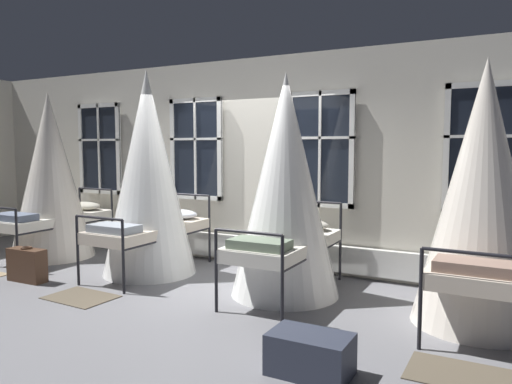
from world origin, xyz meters
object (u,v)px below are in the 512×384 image
(cot_fourth, at_px, (482,198))
(travel_trunk, at_px, (310,354))
(cot_first, at_px, (51,178))
(cot_third, at_px, (285,189))
(cot_second, at_px, (148,176))
(suitcase_dark, at_px, (27,265))

(cot_fourth, height_order, travel_trunk, cot_fourth)
(cot_first, xyz_separation_m, cot_third, (4.20, -0.07, 0.00))
(cot_second, xyz_separation_m, cot_third, (2.12, -0.02, -0.09))
(cot_first, distance_m, cot_second, 2.08)
(cot_second, height_order, travel_trunk, cot_second)
(travel_trunk, bearing_deg, cot_fourth, 59.49)
(cot_first, relative_size, cot_fourth, 1.00)
(cot_first, distance_m, cot_third, 4.20)
(cot_second, distance_m, cot_fourth, 4.26)
(cot_second, relative_size, travel_trunk, 4.45)
(travel_trunk, bearing_deg, cot_third, 120.32)
(suitcase_dark, bearing_deg, travel_trunk, -11.28)
(cot_first, relative_size, suitcase_dark, 4.69)
(cot_third, xyz_separation_m, travel_trunk, (1.06, -1.81, -1.12))
(suitcase_dark, relative_size, travel_trunk, 0.89)
(travel_trunk, bearing_deg, suitcase_dark, 170.77)
(cot_fourth, bearing_deg, cot_second, 90.82)
(cot_second, bearing_deg, travel_trunk, -119.71)
(cot_second, bearing_deg, cot_third, -90.25)
(cot_first, distance_m, suitcase_dark, 1.85)
(cot_first, bearing_deg, cot_third, -91.46)
(cot_first, height_order, travel_trunk, cot_first)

